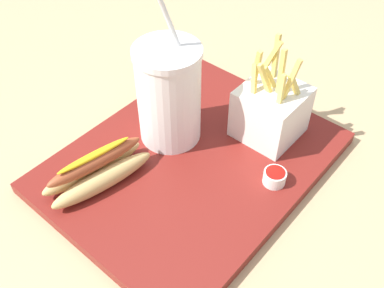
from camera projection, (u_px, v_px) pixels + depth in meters
ground_plane at (192, 170)px, 0.73m from camera, size 2.40×2.40×0.02m
food_tray at (192, 162)px, 0.71m from camera, size 0.44×0.34×0.02m
soda_cup at (169, 95)px, 0.68m from camera, size 0.10×0.10×0.25m
fries_basket at (271, 111)px, 0.71m from camera, size 0.10×0.10×0.16m
hot_dog_1 at (97, 170)px, 0.66m from camera, size 0.17×0.09×0.06m
ketchup_cup_1 at (182, 88)px, 0.81m from camera, size 0.03×0.03×0.02m
ketchup_cup_2 at (275, 177)px, 0.66m from camera, size 0.03×0.03×0.02m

